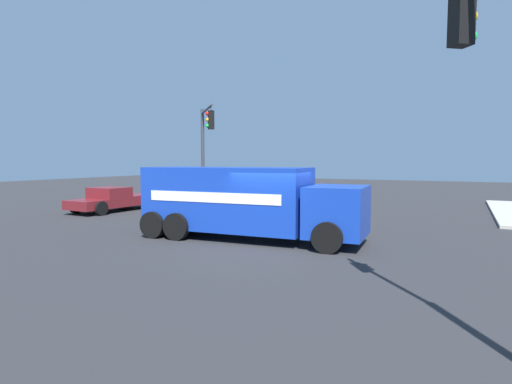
# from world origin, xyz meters

# --- Properties ---
(ground_plane) EXTENTS (100.00, 100.00, 0.00)m
(ground_plane) POSITION_xyz_m (0.00, 0.00, 0.00)
(ground_plane) COLOR #2B2B2D
(delivery_truck) EXTENTS (8.33, 3.25, 2.65)m
(delivery_truck) POSITION_xyz_m (1.31, -0.52, 1.41)
(delivery_truck) COLOR #1438AD
(delivery_truck) RESTS_ON ground
(traffic_light_secondary) EXTENTS (2.74, 3.12, 5.97)m
(traffic_light_secondary) POSITION_xyz_m (7.44, -7.10, 3.91)
(traffic_light_secondary) COLOR #38383D
(traffic_light_secondary) RESTS_ON ground
(pickup_maroon) EXTENTS (2.42, 5.27, 1.38)m
(pickup_maroon) POSITION_xyz_m (12.10, -4.49, 0.73)
(pickup_maroon) COLOR maroon
(pickup_maroon) RESTS_ON ground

